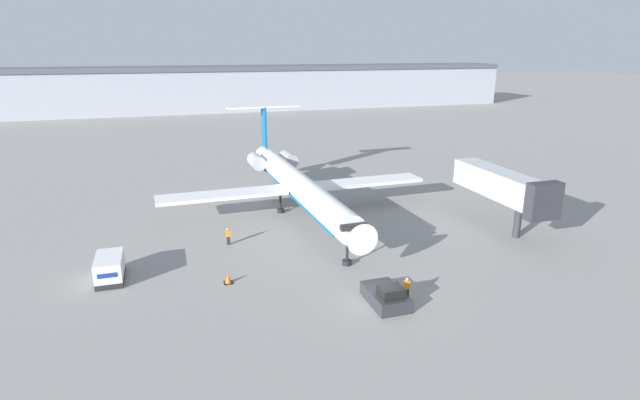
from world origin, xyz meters
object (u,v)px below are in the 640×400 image
Objects in this scene: pushback_tug at (386,296)px; jet_bridge at (503,186)px; worker_by_wing at (228,236)px; worker_near_tug at (407,288)px; traffic_cone_left at (228,279)px; luggage_cart at (110,268)px; airplane_main at (296,183)px.

jet_bridge reaches higher than pushback_tug.
pushback_tug is 17.27m from worker_by_wing.
pushback_tug is 2.39× the size of worker_near_tug.
worker_near_tug reaches higher than traffic_cone_left.
luggage_cart is 22.97m from worker_near_tug.
jet_bridge is (15.75, 10.66, 3.57)m from worker_near_tug.
airplane_main is at bearing 148.92° from jet_bridge.
traffic_cone_left is (-10.31, 6.61, -0.25)m from pushback_tug.
worker_by_wing is at bearing 127.24° from worker_near_tug.
worker_near_tug is 18.12m from worker_by_wing.
worker_by_wing is at bearing -139.45° from airplane_main.
luggage_cart is 10.85m from worker_by_wing.
pushback_tug is at bearing -174.94° from worker_near_tug.
luggage_cart is 2.25× the size of worker_near_tug.
traffic_cone_left is at bearing 151.77° from worker_near_tug.
pushback_tug is 20.90m from jet_bridge.
pushback_tug is 1.75m from worker_near_tug.
jet_bridge reaches higher than luggage_cart.
pushback_tug is at bearing -87.94° from airplane_main.
airplane_main reaches higher than pushback_tug.
luggage_cart is 9.39m from traffic_cone_left.
jet_bridge is at bearing -8.03° from worker_by_wing.
jet_bridge is (18.26, -11.01, 1.04)m from airplane_main.
worker_by_wing is at bearing 122.38° from pushback_tug.
worker_near_tug is (1.72, 0.15, 0.27)m from pushback_tug.
airplane_main is 8.40× the size of pushback_tug.
worker_by_wing is 0.12× the size of jet_bridge.
airplane_main reaches higher than worker_by_wing.
worker_near_tug is 1.04× the size of worker_by_wing.
luggage_cart is at bearing -154.71° from worker_by_wing.
worker_near_tug is 19.35m from jet_bridge.
traffic_cone_left is (-9.52, -15.21, -3.05)m from airplane_main.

